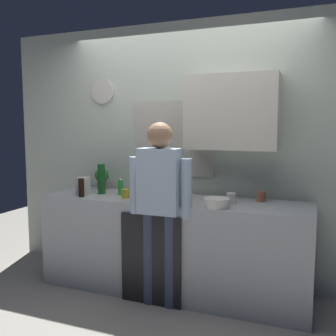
{
  "coord_description": "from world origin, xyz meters",
  "views": [
    {
      "loc": [
        1.23,
        -2.94,
        1.57
      ],
      "look_at": [
        -0.02,
        0.25,
        1.19
      ],
      "focal_mm": 40.42,
      "sensor_mm": 36.0,
      "label": 1
    }
  ],
  "objects": [
    {
      "name": "dish_soap",
      "position": [
        -0.55,
        0.31,
        0.97
      ],
      "size": [
        0.06,
        0.06,
        0.18
      ],
      "color": "green",
      "rests_on": "kitchen_counter"
    },
    {
      "name": "dishwasher_panel",
      "position": [
        -0.08,
        -0.03,
        0.4
      ],
      "size": [
        0.56,
        0.02,
        0.8
      ],
      "primitive_type": "cube",
      "color": "black",
      "rests_on": "ground_plane"
    },
    {
      "name": "cup_yellow_cup",
      "position": [
        -0.43,
        0.18,
        0.93
      ],
      "size": [
        0.07,
        0.07,
        0.08
      ],
      "primitive_type": "cylinder",
      "color": "yellow",
      "rests_on": "kitchen_counter"
    },
    {
      "name": "mixing_bowl",
      "position": [
        0.48,
        0.09,
        0.93
      ],
      "size": [
        0.22,
        0.22,
        0.08
      ],
      "primitive_type": "cylinder",
      "color": "white",
      "rests_on": "kitchen_counter"
    },
    {
      "name": "back_wall_assembly",
      "position": [
        0.07,
        0.7,
        1.36
      ],
      "size": [
        4.11,
        0.42,
        2.6
      ],
      "color": "silver",
      "rests_on": "ground_plane"
    },
    {
      "name": "potted_plant",
      "position": [
        -0.89,
        0.51,
        1.02
      ],
      "size": [
        0.15,
        0.15,
        0.23
      ],
      "color": "#9E5638",
      "rests_on": "kitchen_counter"
    },
    {
      "name": "cup_white_mug",
      "position": [
        0.56,
        0.29,
        0.94
      ],
      "size": [
        0.08,
        0.08,
        0.09
      ],
      "primitive_type": "cylinder",
      "color": "white",
      "rests_on": "kitchen_counter"
    },
    {
      "name": "kitchen_counter",
      "position": [
        0.0,
        0.3,
        0.44
      ],
      "size": [
        2.51,
        0.64,
        0.89
      ],
      "primitive_type": "cube",
      "color": "#B2B7BC",
      "rests_on": "ground_plane"
    },
    {
      "name": "cup_terracotta_mug",
      "position": [
        0.78,
        0.49,
        0.94
      ],
      "size": [
        0.08,
        0.08,
        0.09
      ],
      "primitive_type": "cylinder",
      "color": "#B26647",
      "rests_on": "kitchen_counter"
    },
    {
      "name": "storage_canister",
      "position": [
        -0.91,
        0.2,
        0.97
      ],
      "size": [
        0.14,
        0.14,
        0.17
      ],
      "primitive_type": "cylinder",
      "color": "silver",
      "rests_on": "kitchen_counter"
    },
    {
      "name": "bottle_green_wine",
      "position": [
        -0.76,
        0.3,
        1.04
      ],
      "size": [
        0.07,
        0.07,
        0.3
      ],
      "primitive_type": "cylinder",
      "color": "#195923",
      "rests_on": "kitchen_counter"
    },
    {
      "name": "ground_plane",
      "position": [
        0.0,
        0.0,
        0.0
      ],
      "size": [
        8.0,
        8.0,
        0.0
      ],
      "primitive_type": "plane",
      "color": "#9E998E"
    },
    {
      "name": "bottle_amber_beer",
      "position": [
        -0.03,
        0.39,
        1.0
      ],
      "size": [
        0.06,
        0.06,
        0.23
      ],
      "primitive_type": "cylinder",
      "color": "brown",
      "rests_on": "kitchen_counter"
    },
    {
      "name": "person_at_sink",
      "position": [
        0.0,
        0.0,
        0.95
      ],
      "size": [
        0.57,
        0.22,
        1.6
      ],
      "rotation": [
        0.0,
        0.0,
        -0.08
      ],
      "color": "#3F4766",
      "rests_on": "ground_plane"
    },
    {
      "name": "coffee_maker",
      "position": [
        -0.21,
        0.39,
        1.04
      ],
      "size": [
        0.2,
        0.2,
        0.33
      ],
      "color": "black",
      "rests_on": "kitchen_counter"
    },
    {
      "name": "bottle_dark_sauce",
      "position": [
        -0.85,
        0.08,
        0.98
      ],
      "size": [
        0.06,
        0.06,
        0.18
      ],
      "primitive_type": "cylinder",
      "color": "black",
      "rests_on": "kitchen_counter"
    }
  ]
}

